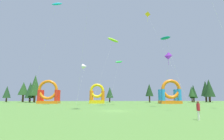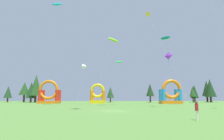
# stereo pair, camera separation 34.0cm
# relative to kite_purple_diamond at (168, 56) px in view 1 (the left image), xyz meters

# --- Properties ---
(ground_plane) EXTENTS (120.00, 120.00, 0.00)m
(ground_plane) POSITION_rel_kite_purple_diamond_xyz_m (-12.76, -10.64, -11.35)
(ground_plane) COLOR #548438
(kite_purple_diamond) EXTENTS (1.31, 3.35, 12.05)m
(kite_purple_diamond) POSITION_rel_kite_purple_diamond_xyz_m (0.00, 0.00, 0.00)
(kite_purple_diamond) COLOR purple
(kite_purple_diamond) RESTS_ON ground_plane
(kite_yellow_diamond) EXTENTS (8.87, 5.78, 25.51)m
(kite_yellow_diamond) POSITION_rel_kite_purple_diamond_xyz_m (-2.62, 7.81, 13.36)
(kite_yellow_diamond) COLOR yellow
(kite_yellow_diamond) RESTS_ON ground_plane
(kite_cyan_parafoil) EXTENTS (8.72, 3.86, 27.82)m
(kite_cyan_parafoil) POSITION_rel_kite_purple_diamond_xyz_m (-27.62, 6.44, 15.73)
(kite_cyan_parafoil) COLOR #19B7CC
(kite_cyan_parafoil) RESTS_ON ground_plane
(kite_teal_parafoil) EXTENTS (3.79, 5.38, 15.52)m
(kite_teal_parafoil) POSITION_rel_kite_purple_diamond_xyz_m (-0.98, -1.62, 3.73)
(kite_teal_parafoil) COLOR #0C7F7A
(kite_teal_parafoil) RESTS_ON ground_plane
(kite_white_delta) EXTENTS (2.47, 3.69, 10.90)m
(kite_white_delta) POSITION_rel_kite_purple_diamond_xyz_m (-19.89, 7.91, -1.13)
(kite_white_delta) COLOR white
(kite_white_delta) RESTS_ON ground_plane
(kite_green_parafoil) EXTENTS (3.77, 3.13, 12.08)m
(kite_green_parafoil) POSITION_rel_kite_purple_diamond_xyz_m (-10.75, 8.15, 0.16)
(kite_green_parafoil) COLOR green
(kite_green_parafoil) RESTS_ON ground_plane
(kite_lime_parafoil) EXTENTS (6.85, 5.57, 17.27)m
(kite_lime_parafoil) POSITION_rel_kite_purple_diamond_xyz_m (-12.37, 4.52, 5.12)
(kite_lime_parafoil) COLOR #8CD826
(kite_lime_parafoil) RESTS_ON ground_plane
(person_midfield) EXTENTS (0.45, 0.45, 1.87)m
(person_midfield) POSITION_rel_kite_purple_diamond_xyz_m (-4.63, -22.27, -10.24)
(person_midfield) COLOR silver
(person_midfield) RESTS_ON ground_plane
(inflatable_orange_dome) EXTENTS (4.86, 3.81, 6.40)m
(inflatable_orange_dome) POSITION_rel_kite_purple_diamond_xyz_m (-17.23, 20.30, -9.00)
(inflatable_orange_dome) COLOR yellow
(inflatable_orange_dome) RESTS_ON ground_plane
(inflatable_yellow_castle) EXTENTS (6.36, 4.56, 7.58)m
(inflatable_yellow_castle) POSITION_rel_kite_purple_diamond_xyz_m (6.00, 17.55, -8.53)
(inflatable_yellow_castle) COLOR orange
(inflatable_yellow_castle) RESTS_ON ground_plane
(inflatable_blue_arch) EXTENTS (6.48, 3.93, 7.47)m
(inflatable_blue_arch) POSITION_rel_kite_purple_diamond_xyz_m (-32.70, 18.94, -8.55)
(inflatable_blue_arch) COLOR orange
(inflatable_blue_arch) RESTS_ON ground_plane
(tree_row_0) EXTENTS (3.03, 3.03, 6.38)m
(tree_row_0) POSITION_rel_kite_purple_diamond_xyz_m (-54.07, 34.02, -7.37)
(tree_row_0) COLOR #4C331E
(tree_row_0) RESTS_ON ground_plane
(tree_row_1) EXTENTS (4.12, 4.12, 7.94)m
(tree_row_1) POSITION_rel_kite_purple_diamond_xyz_m (-47.48, 33.73, -6.05)
(tree_row_1) COLOR #4C331E
(tree_row_1) RESTS_ON ground_plane
(tree_row_2) EXTENTS (3.81, 3.81, 7.79)m
(tree_row_2) POSITION_rel_kite_purple_diamond_xyz_m (-43.57, 30.95, -6.68)
(tree_row_2) COLOR #4C331E
(tree_row_2) RESTS_ON ground_plane
(tree_row_3) EXTENTS (4.45, 4.45, 10.37)m
(tree_row_3) POSITION_rel_kite_purple_diamond_xyz_m (-41.42, 29.88, -4.95)
(tree_row_3) COLOR #4C331E
(tree_row_3) RESTS_ON ground_plane
(tree_row_4) EXTENTS (2.87, 2.87, 5.93)m
(tree_row_4) POSITION_rel_kite_purple_diamond_xyz_m (-13.02, 32.23, -7.58)
(tree_row_4) COLOR #4C331E
(tree_row_4) RESTS_ON ground_plane
(tree_row_5) EXTENTS (3.08, 3.08, 7.16)m
(tree_row_5) POSITION_rel_kite_purple_diamond_xyz_m (2.22, 30.25, -6.67)
(tree_row_5) COLOR #4C331E
(tree_row_5) RESTS_ON ground_plane
(tree_row_6) EXTENTS (2.48, 2.48, 6.21)m
(tree_row_6) POSITION_rel_kite_purple_diamond_xyz_m (18.63, 30.22, -7.23)
(tree_row_6) COLOR #4C331E
(tree_row_6) RESTS_ON ground_plane
(tree_row_7) EXTENTS (2.96, 2.96, 6.68)m
(tree_row_7) POSITION_rel_kite_purple_diamond_xyz_m (19.55, 30.72, -7.25)
(tree_row_7) COLOR #4C331E
(tree_row_7) RESTS_ON ground_plane
(tree_row_8) EXTENTS (4.25, 4.25, 9.00)m
(tree_row_8) POSITION_rel_kite_purple_diamond_xyz_m (26.18, 31.47, -5.86)
(tree_row_8) COLOR #4C331E
(tree_row_8) RESTS_ON ground_plane
(tree_row_9) EXTENTS (3.72, 3.72, 8.67)m
(tree_row_9) POSITION_rel_kite_purple_diamond_xyz_m (26.43, 34.55, -5.89)
(tree_row_9) COLOR #4C331E
(tree_row_9) RESTS_ON ground_plane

